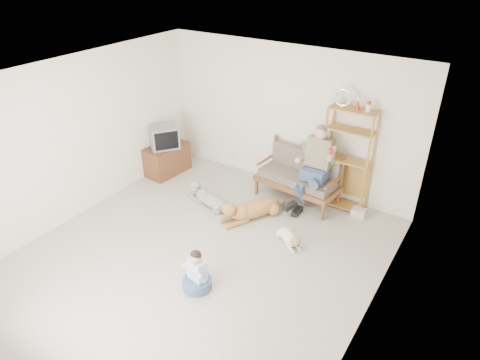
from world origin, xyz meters
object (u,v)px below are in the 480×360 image
Objects in this scene: etagere at (347,159)px; tv_stand at (167,159)px; loveseat at (300,175)px; golden_retriever at (250,209)px.

tv_stand is at bearing -168.24° from etagere.
tv_stand is (-3.51, -0.73, -0.65)m from etagere.
etagere is at bearing 17.82° from loveseat.
tv_stand reaches higher than golden_retriever.
loveseat is 1.17m from golden_retriever.
loveseat is 0.72× the size of etagere.
etagere reaches higher than golden_retriever.
golden_retriever is at bearing -6.79° from tv_stand.
loveseat is at bearing 16.86° from tv_stand.
loveseat reaches higher than tv_stand.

